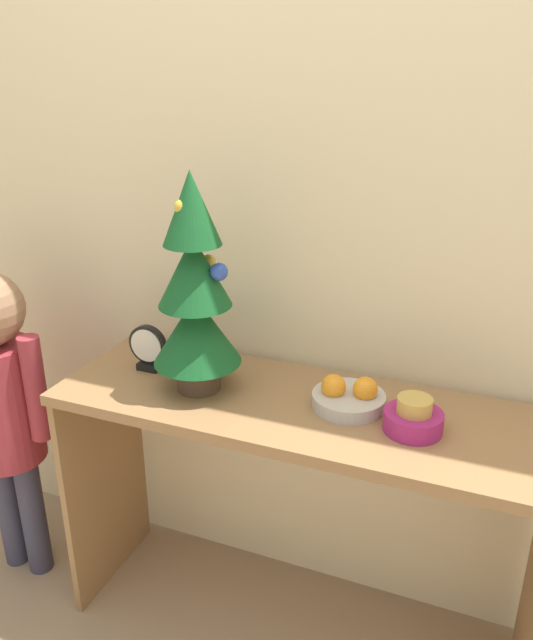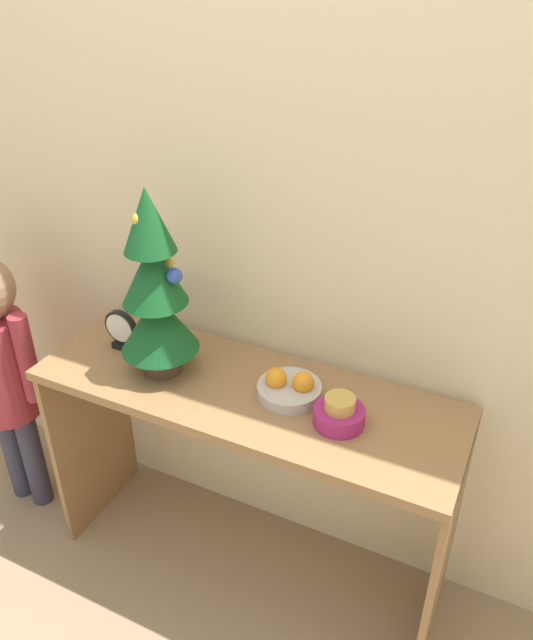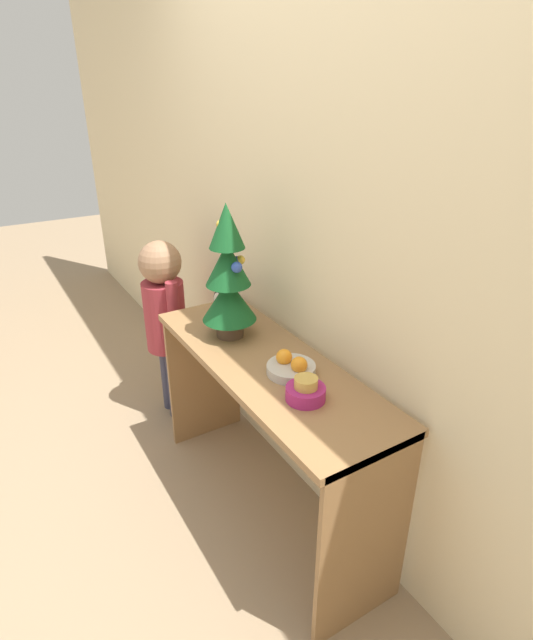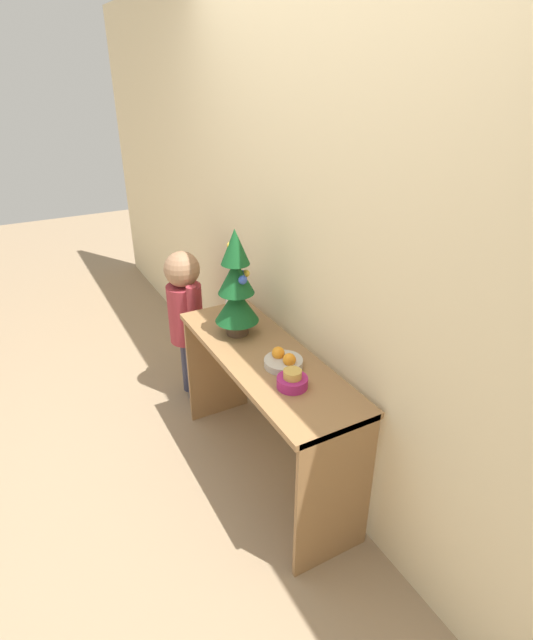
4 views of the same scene
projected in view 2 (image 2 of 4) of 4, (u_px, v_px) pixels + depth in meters
ground_plane at (219, 612)px, 2.01m from camera, size 12.00×12.00×0.00m
back_wall at (285, 197)px, 1.73m from camera, size 7.00×0.05×2.50m
console_table at (246, 434)px, 1.88m from camera, size 1.26×0.42×0.76m
mini_tree at (155, 290)px, 1.73m from camera, size 0.23×0.23×0.57m
fruit_bowl at (289, 387)px, 1.75m from camera, size 0.18×0.18×0.08m
singing_bowl at (339, 414)px, 1.64m from camera, size 0.14×0.14×0.09m
desk_clock at (121, 330)px, 1.94m from camera, size 0.11×0.04×0.13m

